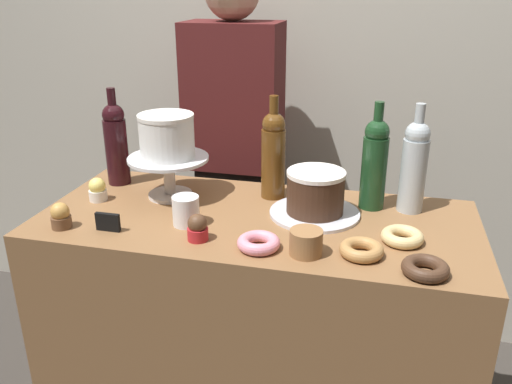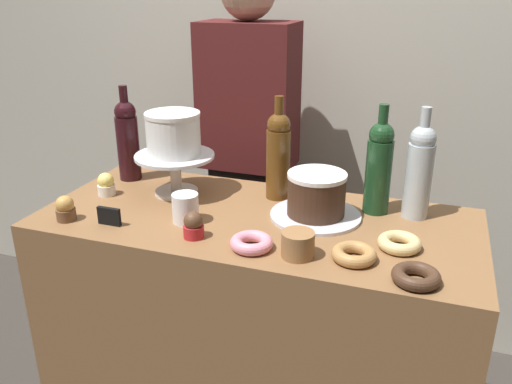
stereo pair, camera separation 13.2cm
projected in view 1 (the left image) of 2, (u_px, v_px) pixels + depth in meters
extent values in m
cube|color=#BCB7A8|center=(306.00, 43.00, 2.17)|extent=(6.00, 0.05, 2.60)
cube|color=brown|center=(256.00, 342.00, 1.71)|extent=(1.28, 0.57, 0.89)
cylinder|color=silver|center=(171.00, 195.00, 1.69)|extent=(0.14, 0.14, 0.01)
cylinder|color=silver|center=(169.00, 177.00, 1.67)|extent=(0.04, 0.04, 0.11)
cylinder|color=silver|center=(168.00, 158.00, 1.65)|extent=(0.25, 0.25, 0.01)
cylinder|color=white|center=(167.00, 138.00, 1.62)|extent=(0.17, 0.17, 0.12)
cylinder|color=white|center=(165.00, 116.00, 1.60)|extent=(0.17, 0.17, 0.01)
cylinder|color=silver|center=(315.00, 213.00, 1.56)|extent=(0.27, 0.27, 0.01)
cylinder|color=#3D2619|center=(315.00, 194.00, 1.54)|extent=(0.17, 0.17, 0.11)
cylinder|color=white|center=(316.00, 173.00, 1.51)|extent=(0.17, 0.17, 0.01)
cylinder|color=#B2BCC1|center=(413.00, 176.00, 1.55)|extent=(0.08, 0.08, 0.22)
sphere|color=#B2BCC1|center=(418.00, 134.00, 1.51)|extent=(0.07, 0.07, 0.07)
cylinder|color=#B2BCC1|center=(420.00, 117.00, 1.49)|extent=(0.03, 0.03, 0.08)
cylinder|color=#193D1E|center=(374.00, 173.00, 1.58)|extent=(0.08, 0.08, 0.22)
sphere|color=#193D1E|center=(377.00, 132.00, 1.53)|extent=(0.07, 0.07, 0.07)
cylinder|color=#193D1E|center=(379.00, 115.00, 1.51)|extent=(0.03, 0.03, 0.08)
cylinder|color=black|center=(117.00, 152.00, 1.77)|extent=(0.08, 0.08, 0.22)
sphere|color=black|center=(113.00, 115.00, 1.72)|extent=(0.07, 0.07, 0.07)
cylinder|color=black|center=(112.00, 99.00, 1.70)|extent=(0.03, 0.03, 0.08)
cylinder|color=#5B3814|center=(273.00, 164.00, 1.66)|extent=(0.08, 0.08, 0.22)
sphere|color=#5B3814|center=(274.00, 124.00, 1.61)|extent=(0.07, 0.07, 0.07)
cylinder|color=#5B3814|center=(274.00, 108.00, 1.59)|extent=(0.03, 0.03, 0.08)
cylinder|color=white|center=(98.00, 195.00, 1.66)|extent=(0.06, 0.06, 0.03)
sphere|color=#EFDB6B|center=(97.00, 186.00, 1.65)|extent=(0.05, 0.05, 0.05)
cylinder|color=red|center=(198.00, 234.00, 1.40)|extent=(0.06, 0.06, 0.03)
sphere|color=brown|center=(197.00, 223.00, 1.39)|extent=(0.05, 0.05, 0.05)
cylinder|color=brown|center=(62.00, 222.00, 1.47)|extent=(0.06, 0.06, 0.03)
sphere|color=#CC9347|center=(60.00, 212.00, 1.46)|extent=(0.05, 0.05, 0.05)
torus|color=#B27F47|center=(361.00, 250.00, 1.32)|extent=(0.11, 0.11, 0.03)
torus|color=#E0C17F|center=(402.00, 237.00, 1.39)|extent=(0.11, 0.11, 0.03)
torus|color=pink|center=(259.00, 243.00, 1.36)|extent=(0.11, 0.11, 0.03)
torus|color=#472D1E|center=(425.00, 268.00, 1.24)|extent=(0.11, 0.11, 0.03)
cylinder|color=olive|center=(306.00, 252.00, 1.33)|extent=(0.08, 0.08, 0.01)
cylinder|color=olive|center=(306.00, 248.00, 1.33)|extent=(0.08, 0.08, 0.01)
cylinder|color=olive|center=(306.00, 244.00, 1.33)|extent=(0.08, 0.08, 0.01)
cylinder|color=olive|center=(306.00, 240.00, 1.32)|extent=(0.08, 0.08, 0.01)
cylinder|color=olive|center=(306.00, 236.00, 1.32)|extent=(0.08, 0.08, 0.01)
cylinder|color=olive|center=(306.00, 233.00, 1.31)|extent=(0.08, 0.08, 0.01)
cube|color=black|center=(108.00, 222.00, 1.45)|extent=(0.07, 0.01, 0.05)
cylinder|color=white|center=(186.00, 211.00, 1.48)|extent=(0.08, 0.08, 0.08)
cube|color=black|center=(236.00, 258.00, 2.27)|extent=(0.28, 0.18, 0.85)
cube|color=#4C1919|center=(234.00, 97.00, 2.01)|extent=(0.36, 0.22, 0.55)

